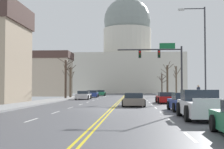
{
  "coord_description": "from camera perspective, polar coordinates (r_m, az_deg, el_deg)",
  "views": [
    {
      "loc": [
        1.59,
        -24.63,
        1.63
      ],
      "look_at": [
        -1.68,
        27.54,
        3.81
      ],
      "focal_mm": 51.87,
      "sensor_mm": 36.0,
      "label": 1
    }
  ],
  "objects": [
    {
      "name": "bare_tree_02",
      "position": [
        54.08,
        11.26,
        -1.0
      ],
      "size": [
        1.42,
        2.37,
        5.24
      ],
      "color": "brown",
      "rests_on": "ground"
    },
    {
      "name": "bare_tree_01",
      "position": [
        52.91,
        -7.33,
        -1.21
      ],
      "size": [
        1.72,
        1.99,
        5.35
      ],
      "color": "brown",
      "rests_on": "ground"
    },
    {
      "name": "capitol_building",
      "position": [
        105.44,
        2.71,
        3.36
      ],
      "size": [
        35.45,
        18.63,
        33.52
      ],
      "color": "beige",
      "rests_on": "ground"
    },
    {
      "name": "sedan_oncoming_01",
      "position": [
        56.65,
        -3.49,
        -3.44
      ],
      "size": [
        2.15,
        4.6,
        1.22
      ],
      "color": "navy",
      "rests_on": "ground"
    },
    {
      "name": "sedan_near_01",
      "position": [
        29.05,
        3.84,
        -4.49
      ],
      "size": [
        2.04,
        4.58,
        1.19
      ],
      "color": "#6B6056",
      "rests_on": "ground"
    },
    {
      "name": "sedan_oncoming_00",
      "position": [
        46.29,
        -5.05,
        -3.69
      ],
      "size": [
        1.96,
        4.32,
        1.22
      ],
      "color": "silver",
      "rests_on": "ground"
    },
    {
      "name": "pedestrian_00",
      "position": [
        33.08,
        15.0,
        -3.16
      ],
      "size": [
        0.35,
        0.34,
        1.78
      ],
      "color": "#33333D",
      "rests_on": "ground"
    },
    {
      "name": "bare_tree_03",
      "position": [
        48.18,
        -8.16,
        -0.63
      ],
      "size": [
        2.41,
        2.1,
        5.89
      ],
      "color": "#423328",
      "rests_on": "ground"
    },
    {
      "name": "signal_gantry",
      "position": [
        40.0,
        9.07,
        2.62
      ],
      "size": [
        7.91,
        0.41,
        6.99
      ],
      "color": "#28282D",
      "rests_on": "ground"
    },
    {
      "name": "bare_tree_04",
      "position": [
        73.68,
        8.8,
        -1.53
      ],
      "size": [
        2.42,
        2.39,
        5.22
      ],
      "color": "#423328",
      "rests_on": "ground"
    },
    {
      "name": "street_lamp_right",
      "position": [
        30.53,
        15.54,
        4.71
      ],
      "size": [
        2.47,
        0.24,
        8.88
      ],
      "color": "#333338",
      "rests_on": "ground"
    },
    {
      "name": "bare_tree_00",
      "position": [
        63.78,
        9.73,
        -0.88
      ],
      "size": [
        2.45,
        1.89,
        6.69
      ],
      "color": "#4C3D2D",
      "rests_on": "ground"
    },
    {
      "name": "flank_building_01",
      "position": [
        66.14,
        -12.88,
        0.1
      ],
      "size": [
        13.3,
        6.36,
        8.78
      ],
      "color": "#B2A38E",
      "rests_on": "ground"
    },
    {
      "name": "ground",
      "position": [
        24.73,
        -0.11,
        -6.11
      ],
      "size": [
        20.0,
        180.0,
        0.2
      ],
      "color": "#515156"
    },
    {
      "name": "sedan_near_02",
      "position": [
        23.51,
        12.7,
        -4.84
      ],
      "size": [
        2.18,
        4.44,
        1.3
      ],
      "color": "navy",
      "rests_on": "ground"
    },
    {
      "name": "sedan_oncoming_02",
      "position": [
        68.43,
        -2.06,
        -3.28
      ],
      "size": [
        2.12,
        4.53,
        1.18
      ],
      "color": "#1E7247",
      "rests_on": "ground"
    },
    {
      "name": "pickup_truck_near_03",
      "position": [
        17.84,
        15.42,
        -5.3
      ],
      "size": [
        2.28,
        5.39,
        1.53
      ],
      "color": "silver",
      "rests_on": "ground"
    },
    {
      "name": "sedan_near_00",
      "position": [
        35.53,
        9.48,
        -4.08
      ],
      "size": [
        2.05,
        4.69,
        1.18
      ],
      "color": "#B71414",
      "rests_on": "ground"
    }
  ]
}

